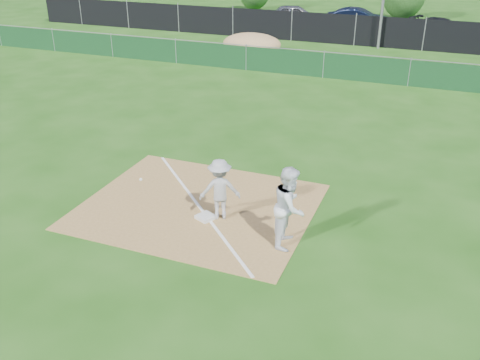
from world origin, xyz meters
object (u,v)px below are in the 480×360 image
(runner, at_px, (290,207))
(car_left, at_px, (295,15))
(car_mid, at_px, (358,20))
(car_right, at_px, (442,29))
(play_at_first, at_px, (220,189))
(first_base, at_px, (206,217))

(runner, distance_m, car_left, 29.29)
(car_mid, relative_size, car_right, 1.06)
(play_at_first, xyz_separation_m, runner, (1.98, -0.51, 0.16))
(play_at_first, distance_m, car_mid, 27.28)
(car_left, bearing_deg, first_base, 175.85)
(play_at_first, relative_size, car_mid, 0.60)
(first_base, bearing_deg, car_mid, 92.40)
(play_at_first, xyz_separation_m, car_mid, (-1.47, 27.24, -0.07))
(car_right, bearing_deg, car_left, 108.92)
(car_left, relative_size, car_mid, 0.95)
(first_base, xyz_separation_m, car_mid, (-1.15, 27.45, 0.69))
(car_left, xyz_separation_m, car_mid, (4.61, -0.40, 0.02))
(runner, bearing_deg, car_right, -8.89)
(play_at_first, relative_size, car_right, 0.64)
(car_left, height_order, car_mid, car_mid)
(car_mid, distance_m, car_right, 5.58)
(first_base, xyz_separation_m, play_at_first, (0.32, 0.21, 0.76))
(runner, bearing_deg, car_mid, 2.61)
(first_base, height_order, play_at_first, play_at_first)
(runner, bearing_deg, first_base, 78.01)
(runner, bearing_deg, play_at_first, 71.09)
(play_at_first, bearing_deg, car_right, 81.30)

